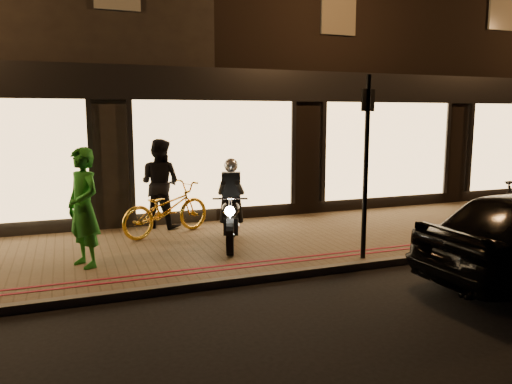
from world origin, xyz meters
TOP-DOWN VIEW (x-y plane):
  - ground at (0.00, 0.00)m, footprint 90.00×90.00m
  - sidewalk at (0.00, 2.00)m, footprint 50.00×4.00m
  - kerb_stone at (0.00, 0.05)m, footprint 50.00×0.14m
  - red_kerb_lines at (0.00, 0.55)m, footprint 50.00×0.26m
  - building_row at (-0.00, 8.99)m, footprint 48.00×10.11m
  - motorcycle at (-0.35, 1.86)m, footprint 0.86×1.87m
  - sign_post at (1.44, 0.25)m, footprint 0.33×0.17m
  - bicycle_gold at (-1.31, 3.07)m, footprint 2.10×1.45m
  - person_green at (-2.91, 1.43)m, footprint 0.72×0.82m
  - person_dark at (-1.30, 3.80)m, footprint 1.16×1.13m

SIDE VIEW (x-z plane):
  - ground at x=0.00m, z-range 0.00..0.00m
  - sidewalk at x=0.00m, z-range 0.00..0.12m
  - kerb_stone at x=0.00m, z-range 0.00..0.12m
  - red_kerb_lines at x=0.00m, z-range 0.12..0.13m
  - bicycle_gold at x=-1.31m, z-range 0.12..1.16m
  - motorcycle at x=-0.35m, z-range -0.06..1.53m
  - person_green at x=-2.91m, z-range 0.12..2.00m
  - person_dark at x=-1.30m, z-range 0.12..2.00m
  - sign_post at x=1.44m, z-range 0.30..3.30m
  - building_row at x=0.00m, z-range 0.00..8.50m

